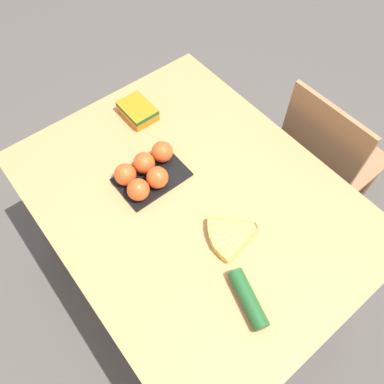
# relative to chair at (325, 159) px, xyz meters

# --- Properties ---
(ground_plane) EXTENTS (12.00, 12.00, 0.00)m
(ground_plane) POSITION_rel_chair_xyz_m (-0.11, -0.72, -0.47)
(ground_plane) COLOR #4C4742
(dining_table) EXTENTS (1.26, 0.98, 0.73)m
(dining_table) POSITION_rel_chair_xyz_m (-0.11, -0.72, 0.17)
(dining_table) COLOR #B27F4C
(dining_table) RESTS_ON ground_plane
(chair) EXTENTS (0.42, 0.40, 0.88)m
(chair) POSITION_rel_chair_xyz_m (0.00, 0.00, 0.00)
(chair) COLOR #8E6642
(chair) RESTS_ON ground_plane
(banana_bunch) EXTENTS (0.17, 0.17, 0.04)m
(banana_bunch) POSITION_rel_chair_xyz_m (0.10, -0.71, 0.28)
(banana_bunch) COLOR brown
(banana_bunch) RESTS_ON dining_table
(tomato_pack) EXTENTS (0.18, 0.26, 0.09)m
(tomato_pack) POSITION_rel_chair_xyz_m (-0.27, -0.80, 0.31)
(tomato_pack) COLOR black
(tomato_pack) RESTS_ON dining_table
(carrot_bag) EXTENTS (0.15, 0.11, 0.05)m
(carrot_bag) POSITION_rel_chair_xyz_m (-0.56, -0.65, 0.29)
(carrot_bag) COLOR orange
(carrot_bag) RESTS_ON dining_table
(cucumber_near) EXTENTS (0.19, 0.10, 0.05)m
(cucumber_near) POSITION_rel_chair_xyz_m (0.29, -0.83, 0.29)
(cucumber_near) COLOR #1E5123
(cucumber_near) RESTS_ON dining_table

